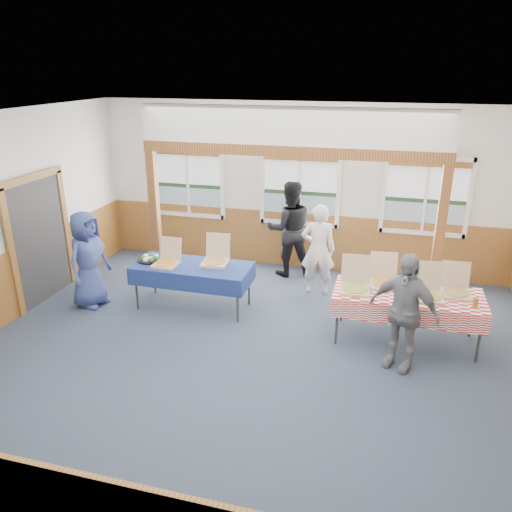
# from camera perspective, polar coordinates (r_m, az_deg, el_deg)

# --- Properties ---
(floor) EXTENTS (8.00, 8.00, 0.00)m
(floor) POSITION_cam_1_polar(r_m,az_deg,el_deg) (7.14, -0.50, -11.29)
(floor) COLOR #283141
(floor) RESTS_ON ground
(ceiling) EXTENTS (8.00, 8.00, 0.00)m
(ceiling) POSITION_cam_1_polar(r_m,az_deg,el_deg) (6.06, -0.60, 15.20)
(ceiling) COLOR white
(ceiling) RESTS_ON wall_back
(wall_back) EXTENTS (8.00, 0.00, 8.00)m
(wall_back) POSITION_cam_1_polar(r_m,az_deg,el_deg) (9.70, 5.09, 7.75)
(wall_back) COLOR silver
(wall_back) RESTS_ON floor
(wall_front) EXTENTS (8.00, 0.00, 8.00)m
(wall_front) POSITION_cam_1_polar(r_m,az_deg,el_deg) (3.59, -16.60, -18.11)
(wall_front) COLOR silver
(wall_front) RESTS_ON floor
(wainscot_back) EXTENTS (7.98, 0.05, 1.10)m
(wainscot_back) POSITION_cam_1_polar(r_m,az_deg,el_deg) (9.97, 4.87, 1.84)
(wainscot_back) COLOR brown
(wainscot_back) RESTS_ON floor
(wainscot_left) EXTENTS (0.05, 6.98, 1.10)m
(wainscot_left) POSITION_cam_1_polar(r_m,az_deg,el_deg) (8.71, -26.64, -3.37)
(wainscot_left) COLOR brown
(wainscot_left) RESTS_ON floor
(cased_opening) EXTENTS (0.06, 1.30, 2.10)m
(cased_opening) POSITION_cam_1_polar(r_m,az_deg,el_deg) (9.16, -23.49, 1.66)
(cased_opening) COLOR #2D2D2D
(cased_opening) RESTS_ON wall_left
(window_left) EXTENTS (1.56, 0.10, 1.46)m
(window_left) POSITION_cam_1_polar(r_m,az_deg,el_deg) (10.29, -7.80, 8.85)
(window_left) COLOR white
(window_left) RESTS_ON wall_back
(window_mid) EXTENTS (1.56, 0.10, 1.46)m
(window_mid) POSITION_cam_1_polar(r_m,az_deg,el_deg) (9.65, 5.05, 8.15)
(window_mid) COLOR white
(window_mid) RESTS_ON wall_back
(window_right) EXTENTS (1.56, 0.10, 1.46)m
(window_right) POSITION_cam_1_polar(r_m,az_deg,el_deg) (9.53, 18.88, 6.94)
(window_right) COLOR white
(window_right) RESTS_ON wall_back
(post_left) EXTENTS (0.15, 0.15, 2.40)m
(post_left) POSITION_cam_1_polar(r_m,az_deg,el_deg) (9.47, -11.45, 4.57)
(post_left) COLOR brown
(post_left) RESTS_ON floor
(post_right) EXTENTS (0.15, 0.15, 2.40)m
(post_right) POSITION_cam_1_polar(r_m,az_deg,el_deg) (8.56, 20.18, 1.91)
(post_right) COLOR brown
(post_right) RESTS_ON floor
(cross_beam) EXTENTS (5.15, 0.18, 0.18)m
(cross_beam) POSITION_cam_1_polar(r_m,az_deg,el_deg) (8.37, 3.77, 11.88)
(cross_beam) COLOR brown
(cross_beam) RESTS_ON post_left
(table_left) EXTENTS (2.10, 1.63, 0.76)m
(table_left) POSITION_cam_1_polar(r_m,az_deg,el_deg) (8.23, -7.29, -1.37)
(table_left) COLOR #2D2D2D
(table_left) RESTS_ON floor
(table_right) EXTENTS (2.11, 0.96, 0.76)m
(table_right) POSITION_cam_1_polar(r_m,az_deg,el_deg) (7.50, 16.98, -4.46)
(table_right) COLOR #2D2D2D
(table_right) RESTS_ON floor
(pizza_box_a) EXTENTS (0.39, 0.47, 0.41)m
(pizza_box_a) POSITION_cam_1_polar(r_m,az_deg,el_deg) (8.25, -10.18, -0.60)
(pizza_box_a) COLOR #CCB188
(pizza_box_a) RESTS_ON table_left
(pizza_box_b) EXTENTS (0.45, 0.53, 0.45)m
(pizza_box_b) POSITION_cam_1_polar(r_m,az_deg,el_deg) (8.21, -4.67, -0.41)
(pizza_box_b) COLOR #CCB188
(pizza_box_b) RESTS_ON table_left
(pizza_box_c) EXTENTS (0.45, 0.54, 0.46)m
(pizza_box_c) POSITION_cam_1_polar(r_m,az_deg,el_deg) (7.36, 11.24, -3.39)
(pizza_box_c) COLOR #CCB188
(pizza_box_c) RESTS_ON table_right
(pizza_box_d) EXTENTS (0.46, 0.53, 0.44)m
(pizza_box_d) POSITION_cam_1_polar(r_m,az_deg,el_deg) (7.61, 14.40, -2.81)
(pizza_box_d) COLOR #CCB188
(pizza_box_d) RESTS_ON table_right
(pizza_box_e) EXTENTS (0.47, 0.55, 0.45)m
(pizza_box_e) POSITION_cam_1_polar(r_m,az_deg,el_deg) (7.40, 18.98, -4.05)
(pizza_box_e) COLOR #CCB188
(pizza_box_e) RESTS_ON table_right
(pizza_box_f) EXTENTS (0.41, 0.49, 0.42)m
(pizza_box_f) POSITION_cam_1_polar(r_m,az_deg,el_deg) (7.64, 21.91, -3.65)
(pizza_box_f) COLOR #CCB188
(pizza_box_f) RESTS_ON table_right
(veggie_tray) EXTENTS (0.41, 0.41, 0.09)m
(veggie_tray) POSITION_cam_1_polar(r_m,az_deg,el_deg) (8.50, -12.01, -0.31)
(veggie_tray) COLOR black
(veggie_tray) RESTS_ON table_left
(drink_glass) EXTENTS (0.07, 0.07, 0.15)m
(drink_glass) POSITION_cam_1_polar(r_m,az_deg,el_deg) (7.32, 23.77, -4.95)
(drink_glass) COLOR #935F18
(drink_glass) RESTS_ON table_right
(woman_white) EXTENTS (0.64, 0.47, 1.63)m
(woman_white) POSITION_cam_1_polar(r_m,az_deg,el_deg) (8.72, 7.11, 0.72)
(woman_white) COLOR silver
(woman_white) RESTS_ON floor
(woman_black) EXTENTS (1.08, 0.97, 1.83)m
(woman_black) POSITION_cam_1_polar(r_m,az_deg,el_deg) (9.45, 3.83, 3.12)
(woman_black) COLOR black
(woman_black) RESTS_ON floor
(man_blue) EXTENTS (0.65, 0.88, 1.64)m
(man_blue) POSITION_cam_1_polar(r_m,az_deg,el_deg) (8.66, -18.65, -0.35)
(man_blue) COLOR #334281
(man_blue) RESTS_ON floor
(person_grey) EXTENTS (1.03, 0.76, 1.63)m
(person_grey) POSITION_cam_1_polar(r_m,az_deg,el_deg) (6.80, 16.49, -6.11)
(person_grey) COLOR slate
(person_grey) RESTS_ON floor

